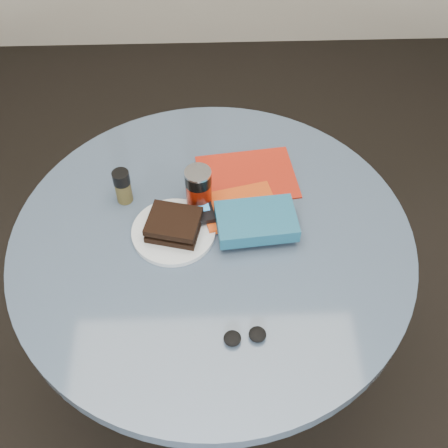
{
  "coord_description": "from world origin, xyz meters",
  "views": [
    {
      "loc": [
        0.0,
        -0.85,
        1.85
      ],
      "look_at": [
        0.03,
        0.0,
        0.8
      ],
      "focal_mm": 45.0,
      "sensor_mm": 36.0,
      "label": 1
    }
  ],
  "objects_px": {
    "red_book": "(239,207)",
    "mp3_player": "(202,209)",
    "novel": "(256,221)",
    "headphones": "(245,336)",
    "sandwich": "(174,225)",
    "soda_can": "(199,189)",
    "table": "(213,274)",
    "pepper_grinder": "(123,186)",
    "magazine": "(247,177)",
    "plate": "(174,232)"
  },
  "relations": [
    {
      "from": "red_book",
      "to": "mp3_player",
      "type": "distance_m",
      "value": 0.1
    },
    {
      "from": "novel",
      "to": "headphones",
      "type": "bearing_deg",
      "value": -104.0
    },
    {
      "from": "sandwich",
      "to": "novel",
      "type": "bearing_deg",
      "value": 0.44
    },
    {
      "from": "sandwich",
      "to": "soda_can",
      "type": "bearing_deg",
      "value": 55.66
    },
    {
      "from": "soda_can",
      "to": "sandwich",
      "type": "bearing_deg",
      "value": -124.34
    },
    {
      "from": "novel",
      "to": "mp3_player",
      "type": "xyz_separation_m",
      "value": [
        -0.13,
        0.05,
        -0.01
      ]
    },
    {
      "from": "table",
      "to": "novel",
      "type": "bearing_deg",
      "value": 7.96
    },
    {
      "from": "pepper_grinder",
      "to": "red_book",
      "type": "xyz_separation_m",
      "value": [
        0.3,
        -0.05,
        -0.04
      ]
    },
    {
      "from": "red_book",
      "to": "soda_can",
      "type": "bearing_deg",
      "value": 155.81
    },
    {
      "from": "table",
      "to": "headphones",
      "type": "height_order",
      "value": "headphones"
    },
    {
      "from": "soda_can",
      "to": "mp3_player",
      "type": "distance_m",
      "value": 0.05
    },
    {
      "from": "table",
      "to": "headphones",
      "type": "distance_m",
      "value": 0.34
    },
    {
      "from": "pepper_grinder",
      "to": "magazine",
      "type": "xyz_separation_m",
      "value": [
        0.32,
        0.07,
        -0.05
      ]
    },
    {
      "from": "sandwich",
      "to": "headphones",
      "type": "relative_size",
      "value": 1.48
    },
    {
      "from": "pepper_grinder",
      "to": "headphones",
      "type": "height_order",
      "value": "pepper_grinder"
    },
    {
      "from": "plate",
      "to": "novel",
      "type": "distance_m",
      "value": 0.21
    },
    {
      "from": "sandwich",
      "to": "magazine",
      "type": "xyz_separation_m",
      "value": [
        0.19,
        0.19,
        -0.03
      ]
    },
    {
      "from": "soda_can",
      "to": "red_book",
      "type": "bearing_deg",
      "value": -10.89
    },
    {
      "from": "plate",
      "to": "mp3_player",
      "type": "xyz_separation_m",
      "value": [
        0.07,
        0.05,
        0.02
      ]
    },
    {
      "from": "table",
      "to": "novel",
      "type": "distance_m",
      "value": 0.23
    },
    {
      "from": "plate",
      "to": "red_book",
      "type": "xyz_separation_m",
      "value": [
        0.17,
        0.07,
        0.01
      ]
    },
    {
      "from": "plate",
      "to": "magazine",
      "type": "bearing_deg",
      "value": 43.91
    },
    {
      "from": "mp3_player",
      "to": "headphones",
      "type": "distance_m",
      "value": 0.36
    },
    {
      "from": "pepper_grinder",
      "to": "red_book",
      "type": "bearing_deg",
      "value": -9.06
    },
    {
      "from": "table",
      "to": "magazine",
      "type": "relative_size",
      "value": 3.87
    },
    {
      "from": "soda_can",
      "to": "pepper_grinder",
      "type": "height_order",
      "value": "soda_can"
    },
    {
      "from": "headphones",
      "to": "mp3_player",
      "type": "bearing_deg",
      "value": 104.15
    },
    {
      "from": "magazine",
      "to": "mp3_player",
      "type": "distance_m",
      "value": 0.18
    },
    {
      "from": "magazine",
      "to": "mp3_player",
      "type": "xyz_separation_m",
      "value": [
        -0.12,
        -0.13,
        0.03
      ]
    },
    {
      "from": "red_book",
      "to": "magazine",
      "type": "bearing_deg",
      "value": 63.7
    },
    {
      "from": "pepper_grinder",
      "to": "magazine",
      "type": "distance_m",
      "value": 0.33
    },
    {
      "from": "table",
      "to": "soda_can",
      "type": "bearing_deg",
      "value": 106.21
    },
    {
      "from": "pepper_grinder",
      "to": "novel",
      "type": "xyz_separation_m",
      "value": [
        0.33,
        -0.12,
        -0.01
      ]
    },
    {
      "from": "soda_can",
      "to": "table",
      "type": "bearing_deg",
      "value": -73.79
    },
    {
      "from": "soda_can",
      "to": "red_book",
      "type": "distance_m",
      "value": 0.12
    },
    {
      "from": "soda_can",
      "to": "plate",
      "type": "bearing_deg",
      "value": -125.82
    },
    {
      "from": "table",
      "to": "magazine",
      "type": "height_order",
      "value": "magazine"
    },
    {
      "from": "table",
      "to": "magazine",
      "type": "xyz_separation_m",
      "value": [
        0.1,
        0.2,
        0.17
      ]
    },
    {
      "from": "magazine",
      "to": "headphones",
      "type": "xyz_separation_m",
      "value": [
        -0.03,
        -0.48,
        0.01
      ]
    },
    {
      "from": "mp3_player",
      "to": "soda_can",
      "type": "bearing_deg",
      "value": 102.87
    },
    {
      "from": "plate",
      "to": "magazine",
      "type": "relative_size",
      "value": 0.8
    },
    {
      "from": "table",
      "to": "mp3_player",
      "type": "height_order",
      "value": "mp3_player"
    },
    {
      "from": "table",
      "to": "magazine",
      "type": "bearing_deg",
      "value": 63.84
    },
    {
      "from": "soda_can",
      "to": "headphones",
      "type": "distance_m",
      "value": 0.4
    },
    {
      "from": "magazine",
      "to": "mp3_player",
      "type": "bearing_deg",
      "value": -139.47
    },
    {
      "from": "red_book",
      "to": "table",
      "type": "bearing_deg",
      "value": -143.69
    },
    {
      "from": "soda_can",
      "to": "novel",
      "type": "height_order",
      "value": "soda_can"
    },
    {
      "from": "red_book",
      "to": "mp3_player",
      "type": "height_order",
      "value": "mp3_player"
    },
    {
      "from": "table",
      "to": "sandwich",
      "type": "relative_size",
      "value": 6.87
    },
    {
      "from": "magazine",
      "to": "red_book",
      "type": "xyz_separation_m",
      "value": [
        -0.03,
        -0.12,
        0.01
      ]
    }
  ]
}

